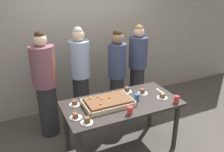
{
  "coord_description": "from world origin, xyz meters",
  "views": [
    {
      "loc": [
        -1.29,
        -2.45,
        2.31
      ],
      "look_at": [
        -0.08,
        0.15,
        1.14
      ],
      "focal_mm": 36.54,
      "sensor_mm": 36.0,
      "label": 1
    }
  ],
  "objects_px": {
    "drink_cup_middle": "(137,97)",
    "person_serving_front": "(80,76)",
    "party_table": "(122,109)",
    "plated_slice_near_right": "(142,92)",
    "person_far_right_suit": "(137,68)",
    "plated_slice_far_left": "(76,117)",
    "plated_slice_center_back": "(127,90)",
    "drink_cup_far_end": "(130,110)",
    "drink_cup_nearest": "(176,99)",
    "person_striped_tie_right": "(117,74)",
    "person_green_shirt_behind": "(45,85)",
    "sheet_cake": "(108,102)",
    "plated_slice_far_right": "(87,121)",
    "cake_server_utensil": "(160,91)",
    "plated_slice_center_front": "(162,97)"
  },
  "relations": [
    {
      "from": "drink_cup_middle",
      "to": "person_serving_front",
      "type": "relative_size",
      "value": 0.06
    },
    {
      "from": "party_table",
      "to": "plated_slice_near_right",
      "type": "distance_m",
      "value": 0.43
    },
    {
      "from": "person_far_right_suit",
      "to": "plated_slice_far_left",
      "type": "bearing_deg",
      "value": -7.27
    },
    {
      "from": "party_table",
      "to": "plated_slice_center_back",
      "type": "bearing_deg",
      "value": 49.53
    },
    {
      "from": "drink_cup_far_end",
      "to": "person_serving_front",
      "type": "relative_size",
      "value": 0.06
    },
    {
      "from": "party_table",
      "to": "drink_cup_nearest",
      "type": "height_order",
      "value": "drink_cup_nearest"
    },
    {
      "from": "drink_cup_far_end",
      "to": "person_striped_tie_right",
      "type": "xyz_separation_m",
      "value": [
        0.36,
        1.1,
        0.02
      ]
    },
    {
      "from": "person_green_shirt_behind",
      "to": "person_striped_tie_right",
      "type": "bearing_deg",
      "value": 48.16
    },
    {
      "from": "drink_cup_far_end",
      "to": "person_far_right_suit",
      "type": "bearing_deg",
      "value": 55.57
    },
    {
      "from": "sheet_cake",
      "to": "plated_slice_far_right",
      "type": "height_order",
      "value": "sheet_cake"
    },
    {
      "from": "drink_cup_nearest",
      "to": "person_serving_front",
      "type": "xyz_separation_m",
      "value": [
        -0.96,
        1.27,
        0.04
      ]
    },
    {
      "from": "party_table",
      "to": "cake_server_utensil",
      "type": "relative_size",
      "value": 8.02
    },
    {
      "from": "plated_slice_center_front",
      "to": "person_far_right_suit",
      "type": "xyz_separation_m",
      "value": [
        0.21,
        1.04,
        0.05
      ]
    },
    {
      "from": "plated_slice_center_front",
      "to": "person_green_shirt_behind",
      "type": "distance_m",
      "value": 1.75
    },
    {
      "from": "plated_slice_center_front",
      "to": "person_striped_tie_right",
      "type": "distance_m",
      "value": 0.97
    },
    {
      "from": "plated_slice_near_right",
      "to": "person_far_right_suit",
      "type": "height_order",
      "value": "person_far_right_suit"
    },
    {
      "from": "drink_cup_middle",
      "to": "person_serving_front",
      "type": "bearing_deg",
      "value": 116.67
    },
    {
      "from": "plated_slice_center_back",
      "to": "sheet_cake",
      "type": "bearing_deg",
      "value": -150.77
    },
    {
      "from": "drink_cup_far_end",
      "to": "person_serving_front",
      "type": "height_order",
      "value": "person_serving_front"
    },
    {
      "from": "drink_cup_nearest",
      "to": "cake_server_utensil",
      "type": "distance_m",
      "value": 0.38
    },
    {
      "from": "plated_slice_far_right",
      "to": "plated_slice_center_front",
      "type": "bearing_deg",
      "value": 6.71
    },
    {
      "from": "sheet_cake",
      "to": "person_striped_tie_right",
      "type": "distance_m",
      "value": 0.93
    },
    {
      "from": "plated_slice_near_right",
      "to": "person_striped_tie_right",
      "type": "relative_size",
      "value": 0.09
    },
    {
      "from": "plated_slice_far_left",
      "to": "drink_cup_far_end",
      "type": "relative_size",
      "value": 1.5
    },
    {
      "from": "plated_slice_near_right",
      "to": "drink_cup_nearest",
      "type": "height_order",
      "value": "drink_cup_nearest"
    },
    {
      "from": "plated_slice_center_back",
      "to": "drink_cup_nearest",
      "type": "distance_m",
      "value": 0.74
    },
    {
      "from": "plated_slice_near_right",
      "to": "drink_cup_middle",
      "type": "bearing_deg",
      "value": -141.54
    },
    {
      "from": "person_green_shirt_behind",
      "to": "person_far_right_suit",
      "type": "relative_size",
      "value": 1.03
    },
    {
      "from": "person_serving_front",
      "to": "person_far_right_suit",
      "type": "height_order",
      "value": "person_serving_front"
    },
    {
      "from": "plated_slice_near_right",
      "to": "person_green_shirt_behind",
      "type": "relative_size",
      "value": 0.09
    },
    {
      "from": "plated_slice_far_left",
      "to": "plated_slice_center_back",
      "type": "relative_size",
      "value": 1.0
    },
    {
      "from": "plated_slice_near_right",
      "to": "cake_server_utensil",
      "type": "height_order",
      "value": "plated_slice_near_right"
    },
    {
      "from": "plated_slice_near_right",
      "to": "cake_server_utensil",
      "type": "relative_size",
      "value": 0.75
    },
    {
      "from": "drink_cup_middle",
      "to": "person_green_shirt_behind",
      "type": "bearing_deg",
      "value": 140.72
    },
    {
      "from": "plated_slice_far_left",
      "to": "person_serving_front",
      "type": "xyz_separation_m",
      "value": [
        0.4,
        1.06,
        0.07
      ]
    },
    {
      "from": "plated_slice_far_right",
      "to": "drink_cup_far_end",
      "type": "distance_m",
      "value": 0.56
    },
    {
      "from": "party_table",
      "to": "person_serving_front",
      "type": "bearing_deg",
      "value": 106.91
    },
    {
      "from": "plated_slice_near_right",
      "to": "plated_slice_center_back",
      "type": "height_order",
      "value": "same"
    },
    {
      "from": "drink_cup_middle",
      "to": "person_serving_front",
      "type": "height_order",
      "value": "person_serving_front"
    },
    {
      "from": "cake_server_utensil",
      "to": "person_far_right_suit",
      "type": "relative_size",
      "value": 0.12
    },
    {
      "from": "drink_cup_middle",
      "to": "cake_server_utensil",
      "type": "xyz_separation_m",
      "value": [
        0.47,
        0.1,
        -0.05
      ]
    },
    {
      "from": "plated_slice_far_left",
      "to": "person_far_right_suit",
      "type": "bearing_deg",
      "value": 34.69
    },
    {
      "from": "sheet_cake",
      "to": "cake_server_utensil",
      "type": "distance_m",
      "value": 0.88
    },
    {
      "from": "party_table",
      "to": "plated_slice_far_left",
      "type": "xyz_separation_m",
      "value": [
        -0.69,
        -0.11,
        0.13
      ]
    },
    {
      "from": "person_serving_front",
      "to": "person_green_shirt_behind",
      "type": "distance_m",
      "value": 0.6
    },
    {
      "from": "drink_cup_middle",
      "to": "drink_cup_far_end",
      "type": "xyz_separation_m",
      "value": [
        -0.25,
        -0.26,
        0.0
      ]
    },
    {
      "from": "drink_cup_far_end",
      "to": "plated_slice_far_left",
      "type": "bearing_deg",
      "value": 163.4
    },
    {
      "from": "plated_slice_far_right",
      "to": "plated_slice_center_front",
      "type": "relative_size",
      "value": 1.0
    },
    {
      "from": "drink_cup_nearest",
      "to": "person_striped_tie_right",
      "type": "distance_m",
      "value": 1.17
    },
    {
      "from": "party_table",
      "to": "person_serving_front",
      "type": "height_order",
      "value": "person_serving_front"
    }
  ]
}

